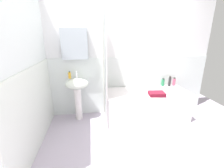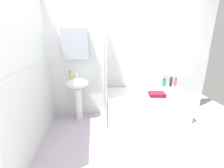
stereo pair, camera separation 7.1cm
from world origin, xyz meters
TOP-DOWN VIEW (x-y plane):
  - ground_plane at (0.00, 0.00)m, footprint 4.80×5.60m
  - wall_back_tiled at (-0.06, 1.26)m, footprint 3.60×0.18m
  - wall_left_tiled at (-1.57, 0.34)m, footprint 0.07×1.81m
  - sink at (-1.00, 1.03)m, footprint 0.44×0.34m
  - faucet at (-1.00, 1.11)m, footprint 0.03×0.12m
  - soap_dispenser at (-1.12, 1.08)m, footprint 0.05×0.05m
  - bathtub at (0.35, 0.89)m, footprint 1.61×0.67m
  - shower_curtain at (-0.47, 0.89)m, footprint 0.01×0.67m
  - body_wash_bottle at (1.06, 1.15)m, footprint 0.06×0.06m
  - shampoo_bottle at (0.95, 1.13)m, footprint 0.05×0.05m
  - lotion_bottle at (0.81, 1.16)m, footprint 0.06×0.06m
  - towel_folded at (0.45, 0.66)m, footprint 0.30×0.24m

SIDE VIEW (x-z plane):
  - ground_plane at x=0.00m, z-range -0.04..0.00m
  - bathtub at x=0.35m, z-range 0.00..0.57m
  - towel_folded at x=0.45m, z-range 0.57..0.64m
  - sink at x=-1.00m, z-range 0.20..1.03m
  - lotion_bottle at x=0.81m, z-range 0.57..0.74m
  - body_wash_bottle at x=1.06m, z-range 0.57..0.75m
  - shampoo_bottle at x=0.95m, z-range 0.57..0.79m
  - faucet at x=-1.00m, z-range 0.84..0.96m
  - soap_dispenser at x=-1.12m, z-range 0.83..0.97m
  - shower_curtain at x=-0.47m, z-range 0.00..2.00m
  - wall_left_tiled at x=-1.57m, z-range -0.08..2.32m
  - wall_back_tiled at x=-0.06m, z-range -0.06..2.34m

